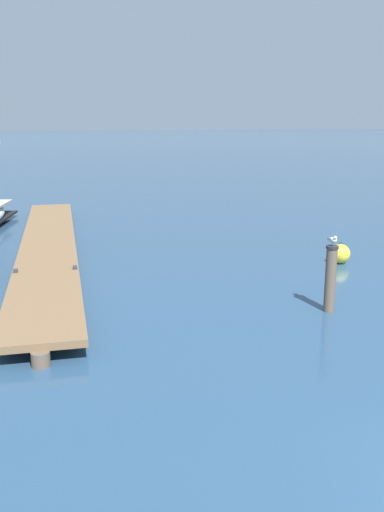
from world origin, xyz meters
TOP-DOWN VIEW (x-y plane):
  - floating_dock at (-5.39, 14.87)m, footprint 2.43×18.10m
  - mooring_piling at (1.07, 7.39)m, footprint 0.30×0.30m
  - perched_seagull at (1.07, 7.39)m, footprint 0.14×0.38m
  - mooring_buoy at (3.67, 11.47)m, footprint 0.63×0.63m

SIDE VIEW (x-z plane):
  - mooring_buoy at x=3.67m, z-range -0.04..0.67m
  - floating_dock at x=-5.39m, z-range 0.10..0.63m
  - mooring_piling at x=1.07m, z-range 0.04..1.66m
  - perched_seagull at x=1.07m, z-range 1.64..1.91m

